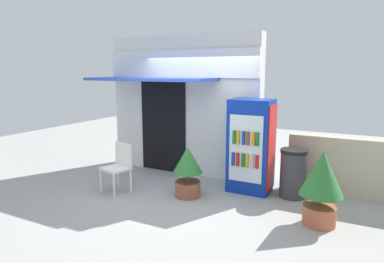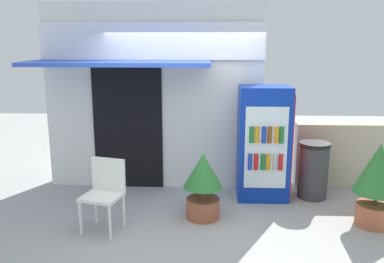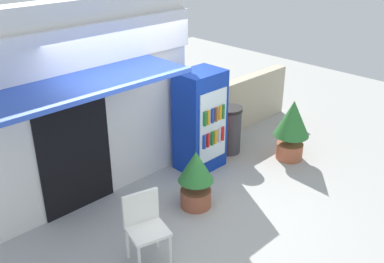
{
  "view_description": "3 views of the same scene",
  "coord_description": "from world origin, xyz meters",
  "px_view_note": "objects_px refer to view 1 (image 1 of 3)",
  "views": [
    {
      "loc": [
        3.04,
        -5.03,
        2.24
      ],
      "look_at": [
        0.37,
        0.13,
        1.19
      ],
      "focal_mm": 31.69,
      "sensor_mm": 36.0,
      "label": 1
    },
    {
      "loc": [
        0.39,
        -5.09,
        2.38
      ],
      "look_at": [
        0.15,
        0.12,
        1.2
      ],
      "focal_mm": 37.97,
      "sensor_mm": 36.0,
      "label": 2
    },
    {
      "loc": [
        -3.59,
        -3.78,
        3.81
      ],
      "look_at": [
        0.33,
        0.21,
        1.18
      ],
      "focal_mm": 41.0,
      "sensor_mm": 36.0,
      "label": 3
    }
  ],
  "objects_px": {
    "trash_bin": "(293,173)",
    "drink_cooler": "(251,146)",
    "potted_plant_near_shop": "(188,169)",
    "potted_plant_curbside": "(321,182)",
    "plastic_chair": "(119,164)"
  },
  "relations": [
    {
      "from": "potted_plant_curbside",
      "to": "trash_bin",
      "type": "relative_size",
      "value": 1.27
    },
    {
      "from": "trash_bin",
      "to": "plastic_chair",
      "type": "bearing_deg",
      "value": -157.82
    },
    {
      "from": "potted_plant_near_shop",
      "to": "potted_plant_curbside",
      "type": "bearing_deg",
      "value": -3.26
    },
    {
      "from": "drink_cooler",
      "to": "plastic_chair",
      "type": "relative_size",
      "value": 1.9
    },
    {
      "from": "potted_plant_near_shop",
      "to": "potted_plant_curbside",
      "type": "height_order",
      "value": "potted_plant_curbside"
    },
    {
      "from": "plastic_chair",
      "to": "trash_bin",
      "type": "relative_size",
      "value": 1.04
    },
    {
      "from": "plastic_chair",
      "to": "trash_bin",
      "type": "height_order",
      "value": "plastic_chair"
    },
    {
      "from": "trash_bin",
      "to": "drink_cooler",
      "type": "bearing_deg",
      "value": -177.65
    },
    {
      "from": "potted_plant_near_shop",
      "to": "trash_bin",
      "type": "distance_m",
      "value": 1.87
    },
    {
      "from": "drink_cooler",
      "to": "trash_bin",
      "type": "height_order",
      "value": "drink_cooler"
    },
    {
      "from": "drink_cooler",
      "to": "plastic_chair",
      "type": "height_order",
      "value": "drink_cooler"
    },
    {
      "from": "potted_plant_near_shop",
      "to": "trash_bin",
      "type": "bearing_deg",
      "value": 26.19
    },
    {
      "from": "plastic_chair",
      "to": "potted_plant_curbside",
      "type": "relative_size",
      "value": 0.82
    },
    {
      "from": "drink_cooler",
      "to": "potted_plant_curbside",
      "type": "bearing_deg",
      "value": -34.34
    },
    {
      "from": "plastic_chair",
      "to": "trash_bin",
      "type": "bearing_deg",
      "value": 22.18
    }
  ]
}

